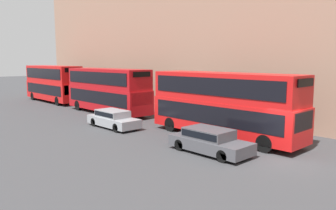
# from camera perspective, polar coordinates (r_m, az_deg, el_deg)

# --- Properties ---
(ground_plane) EXTENTS (200.00, 200.00, 0.00)m
(ground_plane) POSITION_cam_1_polar(r_m,az_deg,el_deg) (17.89, 19.52, -8.96)
(ground_plane) COLOR #38383A
(bus_leading) EXTENTS (2.59, 10.65, 4.22)m
(bus_leading) POSITION_cam_1_polar(r_m,az_deg,el_deg) (21.40, 9.62, 0.48)
(bus_leading) COLOR red
(bus_leading) RESTS_ON ground
(bus_second_in_queue) EXTENTS (2.59, 10.54, 4.23)m
(bus_second_in_queue) POSITION_cam_1_polar(r_m,az_deg,el_deg) (31.45, -10.52, 2.78)
(bus_second_in_queue) COLOR #A80F14
(bus_second_in_queue) RESTS_ON ground
(bus_third_in_queue) EXTENTS (2.59, 10.25, 4.35)m
(bus_third_in_queue) POSITION_cam_1_polar(r_m,az_deg,el_deg) (41.88, -19.38, 3.78)
(bus_third_in_queue) COLOR red
(bus_third_in_queue) RESTS_ON ground
(car_dark_sedan) EXTENTS (1.89, 4.65, 1.35)m
(car_dark_sedan) POSITION_cam_1_polar(r_m,az_deg,el_deg) (18.04, 7.23, -6.06)
(car_dark_sedan) COLOR #47474C
(car_dark_sedan) RESTS_ON ground
(car_hatchback) EXTENTS (1.78, 4.67, 1.32)m
(car_hatchback) POSITION_cam_1_polar(r_m,az_deg,el_deg) (24.85, -9.53, -2.31)
(car_hatchback) COLOR gray
(car_hatchback) RESTS_ON ground
(pedestrian) EXTENTS (0.36, 0.36, 1.75)m
(pedestrian) POSITION_cam_1_polar(r_m,az_deg,el_deg) (29.90, -3.24, -0.29)
(pedestrian) COLOR maroon
(pedestrian) RESTS_ON ground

